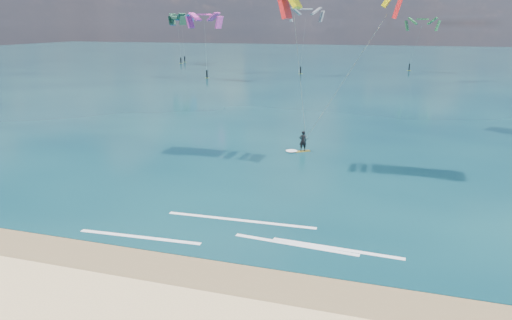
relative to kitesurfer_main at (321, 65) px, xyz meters
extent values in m
plane|color=tan|center=(-3.70, 21.07, -6.84)|extent=(320.00, 320.00, 0.00)
cube|color=brown|center=(-3.70, -15.93, -6.84)|extent=(320.00, 2.40, 0.01)
cube|color=#0A2A37|center=(-3.70, 85.07, -6.82)|extent=(320.00, 200.00, 0.04)
cube|color=yellow|center=(-1.54, 2.73, -6.78)|extent=(1.20, 0.99, 0.05)
imported|color=black|center=(-1.54, 2.73, -5.97)|extent=(0.68, 0.58, 1.59)
cylinder|color=black|center=(-1.28, 2.46, -5.74)|extent=(0.42, 0.31, 0.04)
cube|color=white|center=(1.07, -12.63, -6.80)|extent=(5.70, 0.65, 0.01)
cube|color=white|center=(2.89, -12.48, -6.80)|extent=(5.80, 0.52, 0.01)
cube|color=white|center=(-6.00, -13.93, -6.80)|extent=(6.01, 0.56, 0.01)
cube|color=white|center=(-2.11, -10.83, -6.80)|extent=(7.67, 0.52, 0.01)
camera|label=1|loc=(4.61, -30.76, 2.68)|focal=32.00mm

